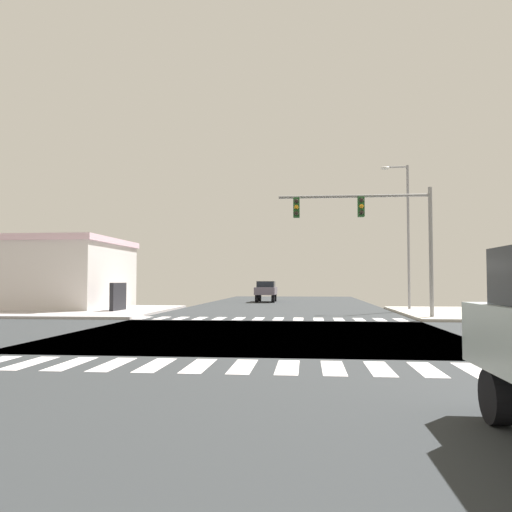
% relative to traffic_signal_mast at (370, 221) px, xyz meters
% --- Properties ---
extents(ground, '(90.00, 90.00, 0.05)m').
position_rel_traffic_signal_mast_xyz_m(ground, '(-4.87, -7.58, -4.94)').
color(ground, '#2B2E31').
extents(sidewalk_corner_ne, '(12.00, 12.00, 0.14)m').
position_rel_traffic_signal_mast_xyz_m(sidewalk_corner_ne, '(8.13, 4.42, -4.85)').
color(sidewalk_corner_ne, '#B2ADA3').
rests_on(sidewalk_corner_ne, ground).
extents(sidewalk_corner_nw, '(12.00, 12.00, 0.14)m').
position_rel_traffic_signal_mast_xyz_m(sidewalk_corner_nw, '(-17.87, 4.42, -4.85)').
color(sidewalk_corner_nw, '#AEA7A6').
rests_on(sidewalk_corner_nw, ground).
extents(crosswalk_near, '(13.50, 2.00, 0.01)m').
position_rel_traffic_signal_mast_xyz_m(crosswalk_near, '(-5.12, -14.88, -4.91)').
color(crosswalk_near, white).
rests_on(crosswalk_near, ground).
extents(crosswalk_far, '(13.50, 2.00, 0.01)m').
position_rel_traffic_signal_mast_xyz_m(crosswalk_far, '(-5.12, -0.28, -4.91)').
color(crosswalk_far, white).
rests_on(crosswalk_far, ground).
extents(traffic_signal_mast, '(7.68, 0.55, 6.60)m').
position_rel_traffic_signal_mast_xyz_m(traffic_signal_mast, '(0.00, 0.00, 0.00)').
color(traffic_signal_mast, gray).
rests_on(traffic_signal_mast, ground).
extents(street_lamp, '(1.78, 0.32, 9.36)m').
position_rel_traffic_signal_mast_xyz_m(street_lamp, '(3.09, 7.46, 0.58)').
color(street_lamp, gray).
rests_on(street_lamp, ground).
extents(bank_building, '(17.77, 9.11, 4.76)m').
position_rel_traffic_signal_mast_xyz_m(bank_building, '(-24.02, 7.35, -2.53)').
color(bank_building, silver).
rests_on(bank_building, ground).
extents(sedan_crossing_1, '(1.80, 4.30, 1.88)m').
position_rel_traffic_signal_mast_xyz_m(sedan_crossing_1, '(-6.87, 20.57, -3.80)').
color(sedan_crossing_1, black).
rests_on(sedan_crossing_1, ground).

